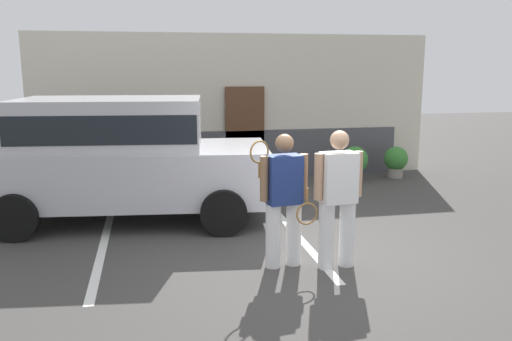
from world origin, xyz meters
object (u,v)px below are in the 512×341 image
(tennis_player_man, at_px, (284,198))
(tennis_player_woman, at_px, (337,198))
(parked_suv, at_px, (121,153))
(potted_plant_secondary, at_px, (396,160))
(potted_plant_by_porch, at_px, (355,162))

(tennis_player_man, relative_size, tennis_player_woman, 0.97)
(tennis_player_man, bearing_deg, tennis_player_woman, 158.03)
(parked_suv, bearing_deg, potted_plant_secondary, 27.39)
(parked_suv, xyz_separation_m, tennis_player_man, (2.12, -2.55, -0.24))
(potted_plant_by_porch, distance_m, potted_plant_secondary, 1.11)
(tennis_player_man, height_order, tennis_player_woman, tennis_player_woman)
(tennis_player_man, bearing_deg, potted_plant_by_porch, -128.89)
(parked_suv, distance_m, potted_plant_secondary, 6.54)
(tennis_player_woman, relative_size, potted_plant_by_porch, 2.25)
(tennis_player_woman, relative_size, potted_plant_secondary, 2.46)
(parked_suv, height_order, tennis_player_woman, parked_suv)
(tennis_player_man, distance_m, potted_plant_secondary, 6.29)
(parked_suv, relative_size, potted_plant_secondary, 6.61)
(potted_plant_by_porch, bearing_deg, tennis_player_woman, -114.33)
(potted_plant_secondary, bearing_deg, parked_suv, -159.07)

